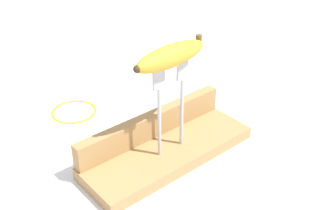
% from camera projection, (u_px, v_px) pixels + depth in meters
% --- Properties ---
extents(ground_plane, '(3.00, 3.00, 0.00)m').
position_uv_depth(ground_plane, '(168.00, 157.00, 0.87)').
color(ground_plane, silver).
extents(wooden_board, '(0.37, 0.13, 0.03)m').
position_uv_depth(wooden_board, '(168.00, 152.00, 0.86)').
color(wooden_board, '#A87F4C').
rests_on(wooden_board, ground).
extents(board_backstop, '(0.36, 0.02, 0.05)m').
position_uv_depth(board_backstop, '(152.00, 125.00, 0.88)').
color(board_backstop, '#A87F4C').
rests_on(board_backstop, wooden_board).
extents(fork_stand_center, '(0.08, 0.01, 0.18)m').
position_uv_depth(fork_stand_center, '(171.00, 102.00, 0.79)').
color(fork_stand_center, '#B2B2B7').
rests_on(fork_stand_center, wooden_board).
extents(banana_raised_center, '(0.17, 0.05, 0.04)m').
position_uv_depth(banana_raised_center, '(171.00, 56.00, 0.74)').
color(banana_raised_center, gold).
rests_on(banana_raised_center, fork_stand_center).
extents(wire_coil, '(0.11, 0.11, 0.01)m').
position_uv_depth(wire_coil, '(74.00, 111.00, 1.02)').
color(wire_coil, gold).
rests_on(wire_coil, ground).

